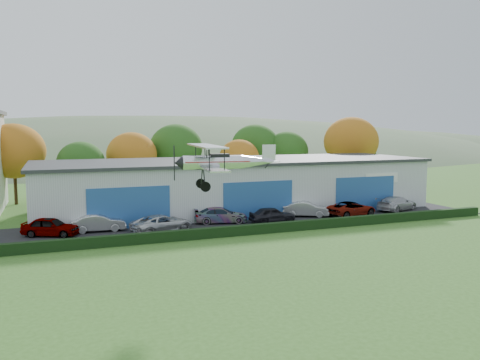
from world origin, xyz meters
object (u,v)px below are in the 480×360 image
object	(u,v)px
car_2	(162,223)
car_6	(351,209)
hangar	(236,184)
car_7	(397,203)
car_3	(221,215)
biplane	(221,161)
car_4	(272,215)
car_1	(99,223)
car_5	(306,209)
car_0	(50,227)

from	to	relation	value
car_2	car_6	size ratio (longest dim) A/B	1.01
hangar	car_7	size ratio (longest dim) A/B	7.83
car_3	biplane	size ratio (longest dim) A/B	0.72
car_2	car_6	distance (m)	18.72
car_3	car_2	bearing A→B (deg)	120.87
car_4	biplane	size ratio (longest dim) A/B	0.63
car_1	car_7	size ratio (longest dim) A/B	0.84
car_4	car_7	world-z (taller)	car_7
car_2	car_5	size ratio (longest dim) A/B	1.17
car_0	car_5	size ratio (longest dim) A/B	0.99
hangar	biplane	distance (m)	24.20
hangar	car_4	xyz separation A→B (m)	(0.44, -8.15, -1.89)
car_0	biplane	bearing A→B (deg)	-124.48
car_0	car_3	size ratio (longest dim) A/B	0.91
car_4	biplane	world-z (taller)	biplane
car_2	car_6	world-z (taller)	car_2
car_0	car_5	distance (m)	23.07
hangar	car_1	xyz separation A→B (m)	(-14.58, -6.35, -1.89)
car_1	car_3	distance (m)	10.63
car_7	car_0	bearing A→B (deg)	70.23
car_3	car_7	bearing A→B (deg)	-79.24
hangar	car_7	distance (m)	16.86
hangar	car_1	size ratio (longest dim) A/B	9.31
car_0	car_4	world-z (taller)	car_0
car_1	car_2	world-z (taller)	car_2
car_0	car_2	xyz separation A→B (m)	(8.61, -1.79, -0.02)
car_4	car_5	bearing A→B (deg)	-68.46
biplane	car_7	bearing A→B (deg)	38.71
car_0	car_7	size ratio (longest dim) A/B	0.85
car_1	car_3	world-z (taller)	car_1
car_2	car_7	world-z (taller)	car_7
car_1	biplane	distance (m)	17.62
car_4	car_5	world-z (taller)	car_5
car_1	car_6	world-z (taller)	car_1
car_5	car_6	xyz separation A→B (m)	(4.26, -1.47, -0.02)
car_7	biplane	xyz separation A→B (m)	(-24.40, -14.98, 5.99)
car_2	car_4	size ratio (longest dim) A/B	1.25
biplane	car_5	bearing A→B (deg)	55.10
car_2	hangar	bearing A→B (deg)	-67.18
car_0	biplane	distance (m)	18.76
car_1	biplane	bearing A→B (deg)	-158.59
hangar	car_2	world-z (taller)	hangar
hangar	car_6	bearing A→B (deg)	-41.71
car_7	car_5	bearing A→B (deg)	68.19
car_0	car_3	world-z (taller)	car_0
car_4	car_0	bearing A→B (deg)	86.98
car_2	car_5	distance (m)	14.59
car_1	biplane	xyz separation A→B (m)	(5.40, -15.65, 6.03)
car_4	car_3	bearing A→B (deg)	71.58
car_0	car_5	bearing A→B (deg)	-64.93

